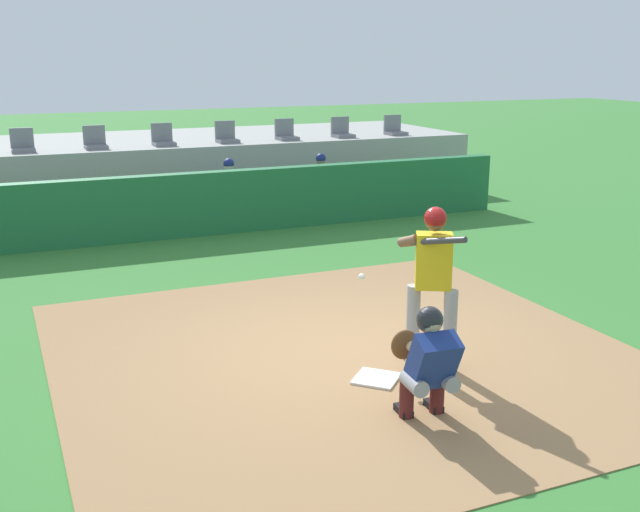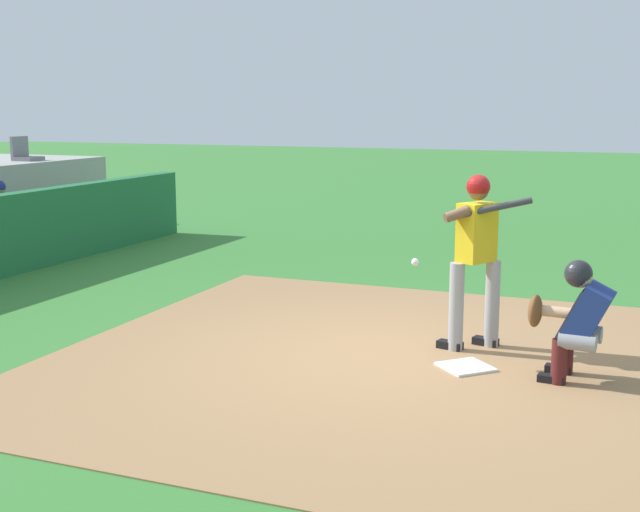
{
  "view_description": "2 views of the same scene",
  "coord_description": "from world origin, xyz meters",
  "views": [
    {
      "loc": [
        -3.5,
        -7.39,
        3.35
      ],
      "look_at": [
        0.0,
        0.7,
        1.0
      ],
      "focal_mm": 42.7,
      "sensor_mm": 36.0,
      "label": 1
    },
    {
      "loc": [
        -7.64,
        -2.35,
        2.48
      ],
      "look_at": [
        0.0,
        0.7,
        1.0
      ],
      "focal_mm": 46.96,
      "sensor_mm": 36.0,
      "label": 2
    }
  ],
  "objects": [
    {
      "name": "batter_at_plate",
      "position": [
        0.69,
        -0.72,
        1.04
      ],
      "size": [
        0.56,
        0.9,
        1.8
      ],
      "color": "#99999E",
      "rests_on": "ground"
    },
    {
      "name": "dugout_player_1",
      "position": [
        2.95,
        7.34,
        0.67
      ],
      "size": [
        0.49,
        0.7,
        1.3
      ],
      "color": "#939399",
      "rests_on": "ground"
    },
    {
      "name": "ground_plane",
      "position": [
        0.0,
        0.0,
        0.0
      ],
      "size": [
        80.0,
        80.0,
        0.0
      ],
      "primitive_type": "plane",
      "color": "#387A33"
    },
    {
      "name": "stadium_seat_2",
      "position": [
        -2.89,
        9.38,
        1.53
      ],
      "size": [
        0.46,
        0.46,
        0.48
      ],
      "color": "slate",
      "rests_on": "stands_platform"
    },
    {
      "name": "home_plate",
      "position": [
        0.0,
        -0.8,
        0.02
      ],
      "size": [
        0.62,
        0.62,
        0.02
      ],
      "primitive_type": "cube",
      "rotation": [
        0.0,
        0.0,
        0.79
      ],
      "color": "white",
      "rests_on": "dirt_infield"
    },
    {
      "name": "stadium_seat_3",
      "position": [
        -1.44,
        9.38,
        1.53
      ],
      "size": [
        0.46,
        0.46,
        0.48
      ],
      "color": "slate",
      "rests_on": "stands_platform"
    },
    {
      "name": "catcher_crouched",
      "position": [
        0.01,
        -1.77,
        0.61
      ],
      "size": [
        0.51,
        1.9,
        1.13
      ],
      "color": "gray",
      "rests_on": "ground"
    },
    {
      "name": "dugout_wall",
      "position": [
        0.0,
        6.5,
        0.6
      ],
      "size": [
        13.0,
        0.3,
        1.2
      ],
      "primitive_type": "cube",
      "color": "#1E6638",
      "rests_on": "ground"
    },
    {
      "name": "stadium_seat_4",
      "position": [
        0.0,
        9.38,
        1.53
      ],
      "size": [
        0.46,
        0.46,
        0.48
      ],
      "color": "slate",
      "rests_on": "stands_platform"
    },
    {
      "name": "stadium_seat_6",
      "position": [
        2.89,
        9.38,
        1.53
      ],
      "size": [
        0.46,
        0.46,
        0.48
      ],
      "color": "slate",
      "rests_on": "stands_platform"
    },
    {
      "name": "stadium_seat_7",
      "position": [
        4.33,
        9.38,
        1.53
      ],
      "size": [
        0.46,
        0.46,
        0.48
      ],
      "color": "slate",
      "rests_on": "stands_platform"
    },
    {
      "name": "stadium_seat_8",
      "position": [
        5.78,
        9.38,
        1.53
      ],
      "size": [
        0.46,
        0.46,
        0.48
      ],
      "color": "slate",
      "rests_on": "stands_platform"
    },
    {
      "name": "stadium_seat_5",
      "position": [
        1.44,
        9.38,
        1.53
      ],
      "size": [
        0.46,
        0.46,
        0.48
      ],
      "color": "slate",
      "rests_on": "stands_platform"
    },
    {
      "name": "dirt_infield",
      "position": [
        0.0,
        0.0,
        0.01
      ],
      "size": [
        6.4,
        6.4,
        0.01
      ],
      "primitive_type": "cube",
      "color": "#9E754C",
      "rests_on": "ground"
    },
    {
      "name": "dugout_player_0",
      "position": [
        0.91,
        7.34,
        0.67
      ],
      "size": [
        0.49,
        0.7,
        1.3
      ],
      "color": "#939399",
      "rests_on": "ground"
    },
    {
      "name": "dugout_bench",
      "position": [
        0.0,
        7.5,
        0.23
      ],
      "size": [
        11.8,
        0.44,
        0.45
      ],
      "primitive_type": "cube",
      "color": "olive",
      "rests_on": "ground"
    },
    {
      "name": "stands_platform",
      "position": [
        0.0,
        10.9,
        0.7
      ],
      "size": [
        15.0,
        4.4,
        1.4
      ],
      "primitive_type": "cube",
      "color": "#9E9E99",
      "rests_on": "ground"
    }
  ]
}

